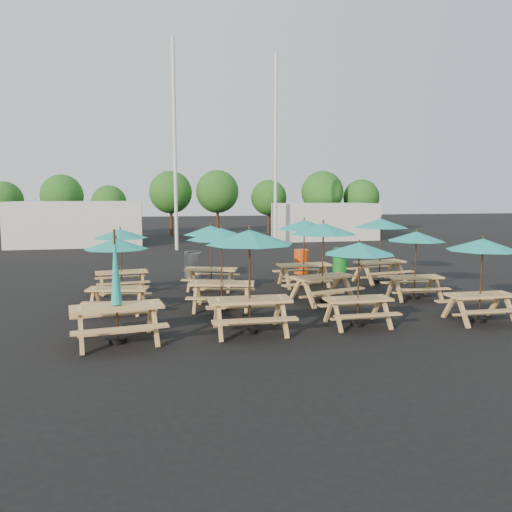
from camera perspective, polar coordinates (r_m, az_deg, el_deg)
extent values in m
plane|color=black|center=(16.23, 1.15, -4.49)|extent=(120.00, 120.00, 0.00)
cube|color=tan|center=(11.36, -15.62, -5.62)|extent=(2.06, 1.04, 0.07)
cube|color=tan|center=(10.73, -15.21, -8.09)|extent=(1.99, 0.55, 0.04)
cube|color=tan|center=(12.13, -15.88, -6.36)|extent=(1.99, 0.55, 0.04)
cylinder|color=black|center=(11.54, -15.50, -9.28)|extent=(0.39, 0.39, 0.11)
cylinder|color=brown|center=(11.27, -15.70, -3.40)|extent=(0.05, 0.05, 2.51)
cone|color=teal|center=(11.20, -15.77, -1.20)|extent=(0.24, 0.24, 1.64)
cube|color=tan|center=(14.26, -15.53, -3.63)|extent=(1.72, 0.93, 0.05)
cube|color=tan|center=(13.75, -16.09, -5.16)|extent=(1.64, 0.53, 0.04)
cube|color=tan|center=(14.88, -14.94, -4.20)|extent=(1.64, 0.53, 0.04)
cylinder|color=black|center=(14.39, -15.44, -6.07)|extent=(0.33, 0.33, 0.09)
cylinder|color=brown|center=(14.20, -15.57, -2.16)|extent=(0.04, 0.04, 2.08)
cone|color=teal|center=(14.09, -15.69, 1.36)|extent=(2.04, 2.04, 0.29)
cube|color=tan|center=(17.16, -15.12, -1.78)|extent=(1.74, 0.86, 0.06)
cube|color=tan|center=(16.60, -14.91, -3.00)|extent=(1.69, 0.44, 0.04)
cube|color=tan|center=(17.81, -15.25, -2.34)|extent=(1.69, 0.44, 0.04)
cylinder|color=black|center=(17.27, -15.05, -3.88)|extent=(0.33, 0.33, 0.09)
cylinder|color=brown|center=(17.11, -15.16, -0.52)|extent=(0.04, 0.04, 2.13)
cone|color=teal|center=(17.02, -15.25, 2.49)|extent=(2.00, 2.00, 0.30)
cube|color=tan|center=(11.73, -0.73, -5.04)|extent=(1.95, 0.81, 0.06)
cube|color=tan|center=(11.12, -0.09, -7.36)|extent=(1.94, 0.33, 0.04)
cube|color=tan|center=(12.47, -1.30, -5.76)|extent=(1.94, 0.33, 0.04)
cylinder|color=black|center=(11.90, -0.73, -8.52)|extent=(0.39, 0.39, 0.11)
cylinder|color=brown|center=(11.64, -0.74, -2.92)|extent=(0.05, 0.05, 2.47)
cone|color=teal|center=(11.51, -0.74, 2.18)|extent=(2.12, 2.12, 0.34)
cube|color=tan|center=(14.14, -3.93, -3.13)|extent=(1.95, 1.14, 0.06)
cube|color=tan|center=(13.55, -4.20, -4.86)|extent=(1.84, 0.69, 0.04)
cube|color=tan|center=(14.85, -3.67, -3.79)|extent=(1.84, 0.69, 0.04)
cylinder|color=black|center=(14.29, -3.91, -5.90)|extent=(0.37, 0.37, 0.10)
cylinder|color=brown|center=(14.08, -3.95, -1.46)|extent=(0.04, 0.04, 2.34)
cone|color=teal|center=(13.97, -3.98, 2.54)|extent=(2.37, 2.37, 0.33)
cube|color=tan|center=(17.09, -5.14, -1.50)|extent=(1.86, 1.21, 0.06)
cube|color=tan|center=(16.52, -5.58, -2.79)|extent=(1.72, 0.80, 0.04)
cube|color=tan|center=(17.75, -4.71, -2.09)|extent=(1.72, 0.80, 0.04)
cylinder|color=black|center=(17.20, -5.11, -3.70)|extent=(0.35, 0.35, 0.10)
cylinder|color=brown|center=(17.03, -5.15, -0.19)|extent=(0.04, 0.04, 2.22)
cone|color=teal|center=(16.94, -5.19, 2.95)|extent=(2.36, 2.36, 0.31)
cube|color=tan|center=(12.63, 11.57, -4.84)|extent=(1.65, 0.65, 0.05)
cube|color=tan|center=(12.16, 12.68, -6.62)|extent=(1.65, 0.24, 0.04)
cube|color=tan|center=(13.23, 10.49, -5.45)|extent=(1.65, 0.24, 0.04)
cylinder|color=black|center=(12.78, 11.50, -7.61)|extent=(0.33, 0.33, 0.09)
cylinder|color=brown|center=(12.56, 11.61, -3.16)|extent=(0.04, 0.04, 2.10)
cone|color=teal|center=(12.44, 11.71, 0.86)|extent=(1.77, 1.77, 0.29)
cube|color=tan|center=(15.17, 7.61, -2.37)|extent=(2.03, 1.27, 0.06)
cube|color=tan|center=(14.68, 9.24, -3.93)|extent=(1.89, 0.81, 0.04)
cube|color=tan|center=(15.77, 6.05, -3.12)|extent=(1.89, 0.81, 0.04)
cylinder|color=black|center=(15.30, 7.56, -5.06)|extent=(0.38, 0.38, 0.11)
cylinder|color=brown|center=(15.10, 7.63, -0.75)|extent=(0.05, 0.05, 2.43)
cone|color=teal|center=(15.00, 7.70, 3.12)|extent=(2.54, 2.54, 0.34)
cube|color=tan|center=(17.77, 5.49, -1.01)|extent=(1.88, 0.78, 0.06)
cube|color=tan|center=(17.18, 6.24, -2.31)|extent=(1.87, 0.31, 0.04)
cube|color=tan|center=(18.45, 4.76, -1.64)|extent=(1.87, 0.31, 0.04)
cylinder|color=black|center=(17.89, 5.46, -3.27)|extent=(0.37, 0.37, 0.10)
cylinder|color=brown|center=(17.72, 5.50, 0.35)|extent=(0.05, 0.05, 2.38)
cone|color=teal|center=(17.63, 5.54, 3.59)|extent=(2.04, 2.04, 0.33)
cube|color=tan|center=(14.00, 24.24, -4.08)|extent=(1.72, 0.73, 0.06)
cube|color=tan|center=(13.56, 25.67, -5.68)|extent=(1.70, 0.30, 0.04)
cube|color=tan|center=(14.56, 22.81, -4.70)|extent=(1.70, 0.30, 0.04)
cylinder|color=black|center=(14.13, 24.11, -6.67)|extent=(0.34, 0.34, 0.09)
cylinder|color=brown|center=(13.94, 24.33, -2.53)|extent=(0.04, 0.04, 2.16)
cone|color=teal|center=(13.82, 24.52, 1.21)|extent=(1.88, 1.88, 0.30)
cube|color=tan|center=(16.35, 17.69, -2.31)|extent=(1.71, 0.78, 0.06)
cube|color=tan|center=(15.85, 18.61, -3.61)|extent=(1.68, 0.36, 0.04)
cube|color=tan|center=(16.93, 16.76, -2.88)|extent=(1.68, 0.36, 0.04)
cylinder|color=black|center=(16.46, 17.60, -4.50)|extent=(0.33, 0.33, 0.09)
cylinder|color=brown|center=(16.29, 17.74, -0.99)|extent=(0.04, 0.04, 2.13)
cone|color=teal|center=(16.19, 17.86, 2.16)|extent=(1.91, 1.91, 0.30)
cube|color=tan|center=(18.99, 13.97, -0.66)|extent=(1.97, 1.04, 0.06)
cube|color=tan|center=(18.49, 15.20, -1.84)|extent=(1.89, 0.57, 0.04)
cube|color=tan|center=(19.58, 12.76, -1.29)|extent=(1.89, 0.57, 0.04)
cylinder|color=black|center=(19.09, 13.91, -2.79)|extent=(0.37, 0.37, 0.10)
cylinder|color=brown|center=(18.94, 14.01, 0.62)|extent=(0.05, 0.05, 2.39)
cone|color=teal|center=(18.85, 14.10, 3.67)|extent=(2.31, 2.31, 0.33)
cylinder|color=gray|center=(19.88, -7.27, -0.95)|extent=(0.62, 0.62, 1.00)
cylinder|color=gray|center=(19.74, -7.16, -1.01)|extent=(0.62, 0.62, 1.00)
cylinder|color=#D2400C|center=(20.62, 5.22, -0.64)|extent=(0.62, 0.62, 1.00)
cylinder|color=#177F22|center=(21.34, 9.60, -0.45)|extent=(0.62, 0.62, 1.00)
cylinder|color=silver|center=(29.63, -9.26, 12.30)|extent=(0.20, 0.20, 12.00)
cylinder|color=silver|center=(32.63, 2.25, 11.89)|extent=(0.20, 0.20, 12.00)
cube|color=silver|center=(33.77, -19.74, 3.51)|extent=(8.00, 4.00, 2.80)
cube|color=silver|center=(36.79, 7.83, 3.96)|extent=(7.00, 4.00, 2.60)
cylinder|color=#382314|center=(42.05, -26.73, 3.19)|extent=(0.24, 0.24, 1.92)
sphere|color=#1E5919|center=(41.99, -26.87, 5.75)|extent=(2.80, 2.80, 2.80)
cylinder|color=#382314|center=(39.86, -21.16, 3.45)|extent=(0.24, 0.24, 2.14)
sphere|color=#1E5919|center=(39.80, -21.29, 6.45)|extent=(3.11, 3.11, 3.11)
cylinder|color=#382314|center=(39.26, -16.35, 3.33)|extent=(0.24, 0.24, 1.78)
sphere|color=#1E5919|center=(39.20, -16.44, 5.88)|extent=(2.59, 2.59, 2.59)
cylinder|color=#382314|center=(40.27, -9.65, 3.98)|extent=(0.24, 0.24, 2.31)
sphere|color=#1E5919|center=(40.22, -9.72, 7.20)|extent=(3.36, 3.36, 3.36)
cylinder|color=#382314|center=(40.16, -4.40, 4.08)|extent=(0.24, 0.24, 2.35)
sphere|color=#1E5919|center=(40.11, -4.43, 7.35)|extent=(3.41, 3.41, 3.41)
cylinder|color=#382314|center=(41.41, 1.47, 3.96)|extent=(0.24, 0.24, 2.02)
sphere|color=#1E5919|center=(41.35, 1.48, 6.69)|extent=(2.94, 2.94, 2.94)
cylinder|color=#382314|center=(40.87, 7.55, 4.07)|extent=(0.24, 0.24, 2.32)
sphere|color=#1E5919|center=(40.82, 7.61, 7.26)|extent=(3.38, 3.38, 3.38)
cylinder|color=#382314|center=(42.19, 11.88, 3.88)|extent=(0.24, 0.24, 2.03)
sphere|color=#1E5919|center=(42.13, 11.95, 6.57)|extent=(2.95, 2.95, 2.95)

